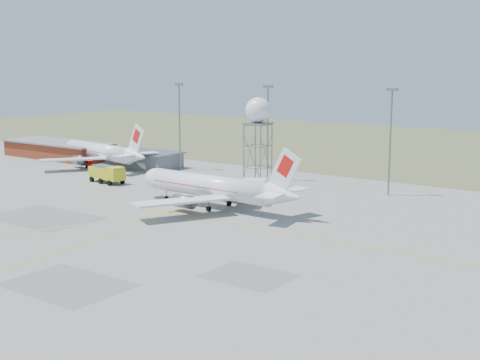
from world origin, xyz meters
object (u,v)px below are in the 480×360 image
Objects in this scene: airliner_main at (213,187)px; airliner_far at (102,152)px; fire_truck at (107,175)px; baggage_tug at (91,165)px; radar_tower at (258,138)px.

airliner_far is at bearing -20.23° from airliner_main.
airliner_main is 33.94m from fire_truck.
airliner_main is 54.68m from baggage_tug.
airliner_main is 56.03m from airliner_far.
airliner_main reaches higher than fire_truck.
airliner_main reaches higher than baggage_tug.
airliner_main is at bearing 167.67° from airliner_far.
fire_truck is 3.90× the size of baggage_tug.
radar_tower is 33.37m from fire_truck.
airliner_far is 48.16m from radar_tower.
baggage_tug is (-51.69, 17.60, -2.95)m from airliner_main.
radar_tower reaches higher than fire_truck.
airliner_main is 1.90× the size of radar_tower.
fire_truck is 21.70m from baggage_tug.
airliner_main is 1.03× the size of airliner_far.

